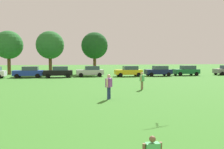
% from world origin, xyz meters
% --- Properties ---
extents(ground_plane, '(160.00, 160.00, 0.00)m').
position_xyz_m(ground_plane, '(0.00, 30.00, 0.00)').
color(ground_plane, '#387528').
extents(adult_bystander, '(0.56, 0.74, 1.76)m').
position_xyz_m(adult_bystander, '(2.57, 14.69, 1.04)').
color(adult_bystander, navy).
rests_on(adult_bystander, ground).
extents(bystander_near_trees, '(0.55, 0.64, 1.61)m').
position_xyz_m(bystander_near_trees, '(6.44, 19.20, 0.96)').
color(bystander_near_trees, '#8C7259').
rests_on(bystander_near_trees, ground).
extents(parked_car_blue_1, '(4.30, 2.02, 1.68)m').
position_xyz_m(parked_car_blue_1, '(-6.06, 35.71, 0.86)').
color(parked_car_blue_1, '#1E38AD').
rests_on(parked_car_blue_1, ground).
extents(parked_car_black_2, '(4.30, 2.02, 1.68)m').
position_xyz_m(parked_car_black_2, '(-1.63, 35.29, 0.86)').
color(parked_car_black_2, black).
rests_on(parked_car_black_2, ground).
extents(parked_car_silver_3, '(4.30, 2.02, 1.68)m').
position_xyz_m(parked_car_silver_3, '(3.28, 36.15, 0.86)').
color(parked_car_silver_3, silver).
rests_on(parked_car_silver_3, ground).
extents(parked_car_yellow_4, '(4.30, 2.02, 1.68)m').
position_xyz_m(parked_car_yellow_4, '(9.34, 35.14, 0.86)').
color(parked_car_yellow_4, yellow).
rests_on(parked_car_yellow_4, ground).
extents(parked_car_navy_5, '(4.30, 2.02, 1.68)m').
position_xyz_m(parked_car_navy_5, '(14.39, 35.15, 0.86)').
color(parked_car_navy_5, '#141E4C').
rests_on(parked_car_navy_5, ground).
extents(parked_car_green_6, '(4.30, 2.02, 1.68)m').
position_xyz_m(parked_car_green_6, '(19.57, 35.64, 0.86)').
color(parked_car_green_6, '#196B38').
rests_on(parked_car_green_6, ground).
extents(tree_left, '(5.01, 5.01, 7.80)m').
position_xyz_m(tree_left, '(-10.57, 43.36, 5.27)').
color(tree_left, brown).
rests_on(tree_left, ground).
extents(tree_right, '(5.02, 5.02, 7.83)m').
position_xyz_m(tree_right, '(-3.38, 42.80, 5.28)').
color(tree_right, brown).
rests_on(tree_right, ground).
extents(tree_far_right, '(5.05, 5.05, 7.87)m').
position_xyz_m(tree_far_right, '(4.80, 43.65, 5.32)').
color(tree_far_right, brown).
rests_on(tree_far_right, ground).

